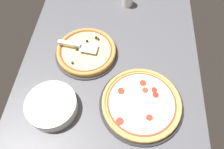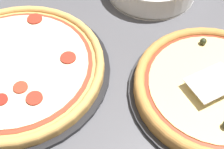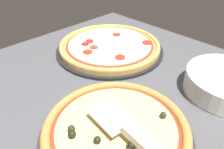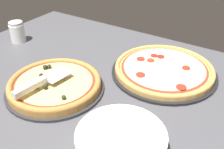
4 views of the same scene
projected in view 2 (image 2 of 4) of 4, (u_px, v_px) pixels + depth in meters
ground_plane at (157, 129)px, 62.78cm from camera, size 121.44×97.41×3.60cm
pizza_pan_front at (212, 93)px, 65.50cm from camera, size 35.24×35.24×1.00cm
pizza_front at (215, 87)px, 63.77cm from camera, size 33.13×33.13×4.32cm
pizza_pan_back at (17, 71)px, 69.08cm from camera, size 41.20×41.20×1.00cm
pizza_back at (16, 66)px, 67.68cm from camera, size 38.73×38.73×2.51cm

